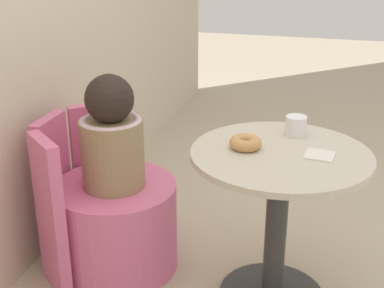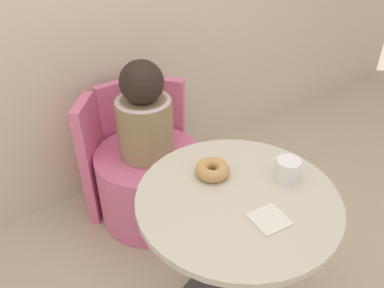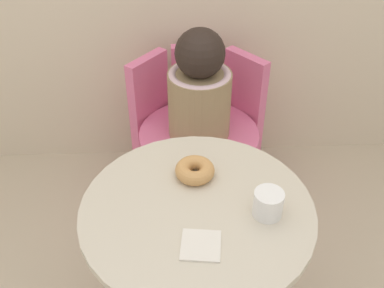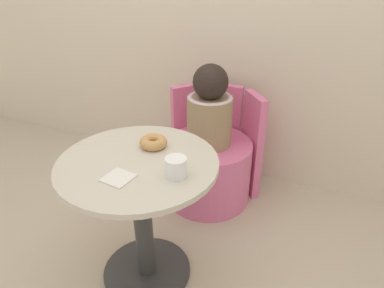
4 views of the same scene
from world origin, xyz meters
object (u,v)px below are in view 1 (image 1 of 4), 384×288
object	(u,v)px
tub_chair	(117,225)
cup	(296,126)
round_table	(277,199)
donut	(246,143)
child_figure	(112,137)

from	to	relation	value
tub_chair	cup	distance (m)	0.91
round_table	donut	xyz separation A→B (m)	(0.00, 0.13, 0.22)
cup	child_figure	bearing A→B (deg)	101.00
round_table	tub_chair	bearing A→B (deg)	85.84
round_table	cup	size ratio (longest dim) A/B	8.08
round_table	cup	xyz separation A→B (m)	(0.20, -0.04, 0.24)
donut	cup	distance (m)	0.26
tub_chair	child_figure	xyz separation A→B (m)	(-0.00, -0.00, 0.43)
round_table	donut	distance (m)	0.26
child_figure	cup	world-z (taller)	child_figure
child_figure	donut	world-z (taller)	child_figure
donut	cup	world-z (taller)	cup
tub_chair	child_figure	bearing A→B (deg)	-104.04
round_table	tub_chair	xyz separation A→B (m)	(0.05, 0.71, -0.26)
round_table	tub_chair	world-z (taller)	round_table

